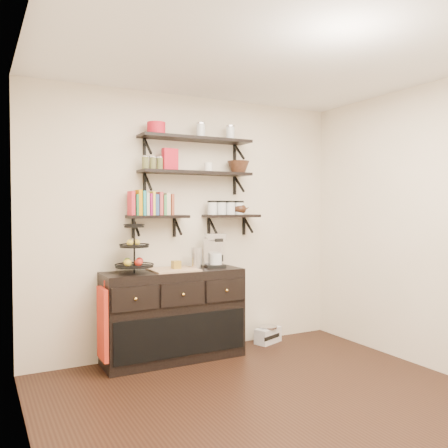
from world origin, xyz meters
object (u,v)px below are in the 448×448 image
at_px(fruit_stand, 135,254).
at_px(radio, 268,334).
at_px(sideboard, 173,315).
at_px(coffee_maker, 214,251).

distance_m(fruit_stand, radio, 1.85).
xyz_separation_m(sideboard, radio, (1.17, 0.06, -0.36)).
distance_m(sideboard, radio, 1.22).
height_order(sideboard, coffee_maker, coffee_maker).
height_order(sideboard, fruit_stand, fruit_stand).
xyz_separation_m(coffee_maker, radio, (0.70, 0.04, -0.98)).
relative_size(sideboard, coffee_maker, 3.91).
bearing_deg(fruit_stand, radio, 2.22).
bearing_deg(coffee_maker, sideboard, -164.57).
relative_size(sideboard, radio, 3.97).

